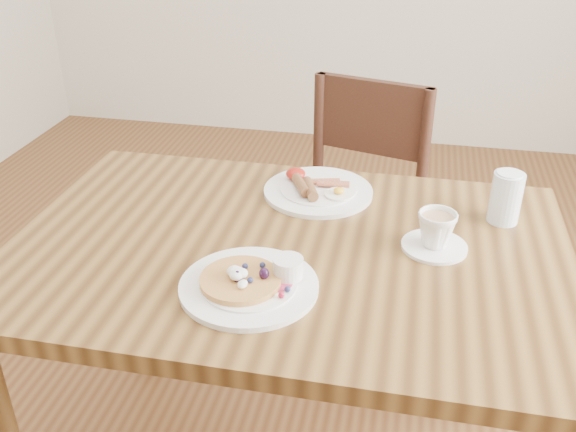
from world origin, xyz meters
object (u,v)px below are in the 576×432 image
Objects in this scene: dining_table at (288,282)px; chair_far at (353,209)px; teacup_saucer at (436,233)px; water_glass at (506,198)px; pancake_plate at (251,282)px; breakfast_plate at (316,190)px.

dining_table is 0.69m from chair_far.
water_glass reaches higher than teacup_saucer.
pancake_plate is 1.93× the size of teacup_saucer.
dining_table is 0.53m from water_glass.
water_glass is (0.15, 0.15, 0.02)m from teacup_saucer.
pancake_plate is at bearing -97.60° from breakfast_plate.
pancake_plate is at bearing -142.90° from water_glass.
breakfast_plate is at bearing 85.43° from dining_table.
water_glass is at bearing 23.67° from dining_table.
breakfast_plate reaches higher than dining_table.
chair_far is 7.41× the size of water_glass.
dining_table is 8.57× the size of teacup_saucer.
pancake_plate is at bearing -101.90° from dining_table.
teacup_saucer reaches higher than dining_table.
chair_far is at bearing 82.47° from breakfast_plate.
pancake_plate reaches higher than dining_table.
chair_far reaches higher than teacup_saucer.
chair_far is at bearing 129.62° from water_glass.
teacup_saucer reaches higher than breakfast_plate.
dining_table is at bearing 78.10° from pancake_plate.
breakfast_plate is at bearing 82.40° from pancake_plate.
water_glass is (0.44, -0.05, 0.05)m from breakfast_plate.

